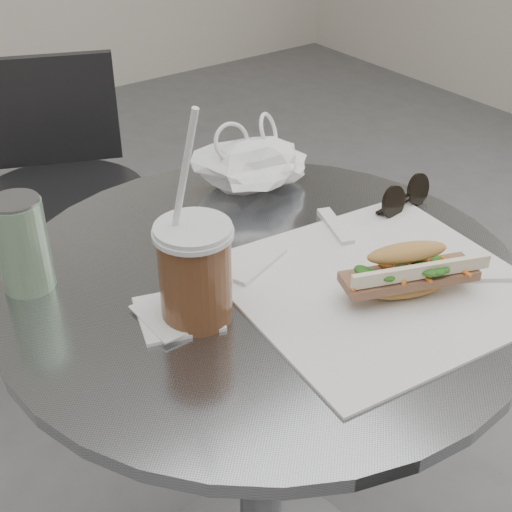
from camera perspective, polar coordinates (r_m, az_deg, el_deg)
cafe_table at (r=1.20m, az=0.52°, el=-12.30°), size 0.76×0.76×0.74m
chair_far at (r=1.92m, az=-14.71°, el=1.40°), size 0.44×0.47×0.79m
sandwich_paper at (r=1.01m, az=9.75°, el=-2.27°), size 0.43×0.41×0.00m
banh_mi at (r=0.98m, az=12.03°, el=-1.22°), size 0.24×0.17×0.08m
iced_coffee at (r=0.91m, az=-4.91°, el=-1.20°), size 0.10×0.10×0.30m
sunglasses at (r=1.21m, az=11.79°, el=4.59°), size 0.12×0.04×0.05m
plastic_bag at (r=1.23m, az=0.03°, el=7.16°), size 0.22×0.19×0.09m
napkin_stack at (r=0.95m, az=-6.25°, el=-4.56°), size 0.13×0.13×0.01m
drink_can at (r=1.02m, az=-18.19°, el=0.89°), size 0.07×0.07×0.14m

